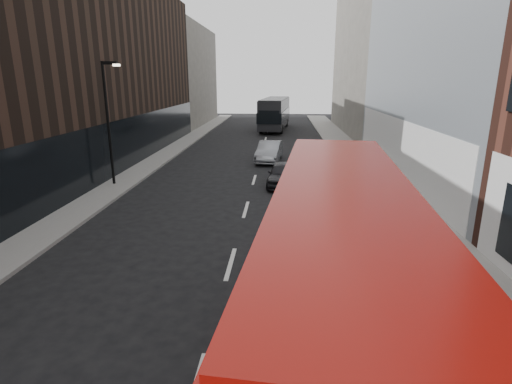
% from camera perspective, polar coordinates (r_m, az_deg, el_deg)
% --- Properties ---
extents(sidewalk_right, '(3.00, 80.00, 0.15)m').
position_cam_1_polar(sidewalk_right, '(30.77, 14.50, 3.88)').
color(sidewalk_right, slate).
rests_on(sidewalk_right, ground).
extents(sidewalk_left, '(2.00, 80.00, 0.15)m').
position_cam_1_polar(sidewalk_left, '(31.74, -14.23, 4.25)').
color(sidewalk_left, slate).
rests_on(sidewalk_left, ground).
extents(building_modern_block, '(5.03, 22.00, 20.00)m').
position_cam_1_polar(building_modern_block, '(27.64, 26.40, 22.03)').
color(building_modern_block, '#909399').
rests_on(building_modern_block, ground).
extents(building_victorian, '(6.50, 24.00, 21.00)m').
position_cam_1_polar(building_victorian, '(49.67, 15.81, 19.30)').
color(building_victorian, '#5F5A54').
rests_on(building_victorian, ground).
extents(building_left_mid, '(5.00, 24.00, 14.00)m').
position_cam_1_polar(building_left_mid, '(37.03, -17.96, 16.38)').
color(building_left_mid, black).
rests_on(building_left_mid, ground).
extents(building_left_far, '(5.00, 20.00, 13.00)m').
position_cam_1_polar(building_left_far, '(58.11, -9.84, 15.95)').
color(building_left_far, '#5F5A54').
rests_on(building_left_far, ground).
extents(street_lamp, '(1.06, 0.22, 7.00)m').
position_cam_1_polar(street_lamp, '(24.76, -20.29, 10.23)').
color(street_lamp, black).
rests_on(street_lamp, sidewalk_left).
extents(red_bus, '(3.58, 11.07, 4.40)m').
position_cam_1_polar(red_bus, '(8.14, 11.73, -12.01)').
color(red_bus, '#A4100A').
rests_on(red_bus, ground).
extents(grey_bus, '(3.91, 12.20, 3.87)m').
position_cam_1_polar(grey_bus, '(51.05, 2.71, 11.22)').
color(grey_bus, black).
rests_on(grey_bus, ground).
extents(car_a, '(1.99, 4.21, 1.39)m').
position_cam_1_polar(car_a, '(24.06, 3.81, 2.61)').
color(car_a, black).
rests_on(car_a, ground).
extents(car_b, '(2.13, 4.86, 1.55)m').
position_cam_1_polar(car_b, '(31.08, 1.93, 5.81)').
color(car_b, gray).
rests_on(car_b, ground).
extents(car_c, '(2.23, 4.53, 1.27)m').
position_cam_1_polar(car_c, '(30.68, 8.83, 5.23)').
color(car_c, black).
rests_on(car_c, ground).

